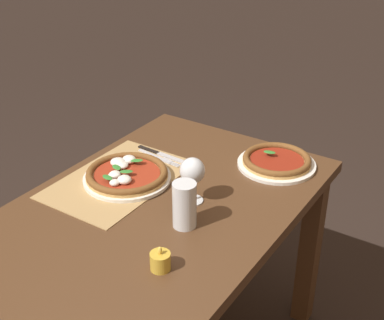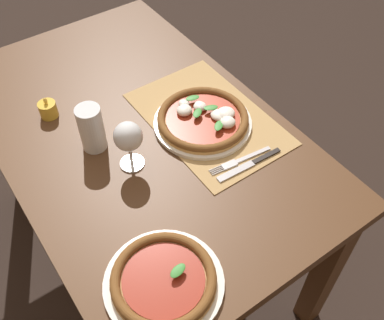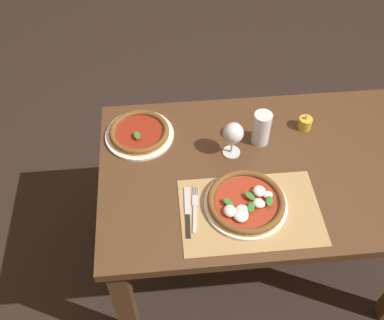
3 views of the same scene
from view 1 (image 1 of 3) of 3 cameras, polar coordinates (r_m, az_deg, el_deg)
name	(u,v)px [view 1 (image 1 of 3)]	position (r m, az deg, el deg)	size (l,w,h in m)	color
dining_table	(149,240)	(1.74, -4.61, -8.49)	(1.29, 0.80, 0.74)	#4C301C
paper_placemat	(119,179)	(1.85, -7.84, -2.04)	(0.50, 0.33, 0.00)	#A88451
pizza_near	(127,174)	(1.84, -7.00, -1.52)	(0.30, 0.30, 0.05)	silver
pizza_far	(277,161)	(1.94, 9.02, -0.13)	(0.28, 0.28, 0.04)	silver
wine_glass	(192,173)	(1.67, 0.04, -1.35)	(0.08, 0.08, 0.16)	silver
pint_glass	(185,205)	(1.57, -0.75, -4.84)	(0.07, 0.07, 0.15)	silver
fork	(159,158)	(1.97, -3.52, 0.23)	(0.04, 0.20, 0.00)	#B7B7BC
knife	(161,154)	(1.99, -3.31, 0.62)	(0.03, 0.22, 0.01)	black
votive_candle	(160,262)	(1.44, -3.40, -10.77)	(0.06, 0.06, 0.07)	gold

